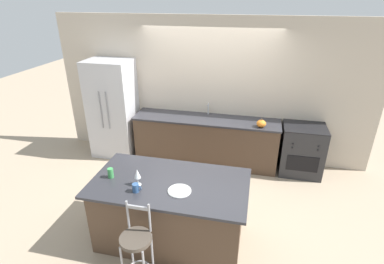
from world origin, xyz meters
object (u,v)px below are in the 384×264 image
dinner_plate (179,191)px  pumpkin_decoration (261,124)px  wine_glass (137,174)px  bar_stool_near (137,246)px  tumbler_cup (111,173)px  refrigerator (113,109)px  oven_range (302,150)px  coffee_mug (136,188)px

dinner_plate → pumpkin_decoration: size_ratio=1.71×
dinner_plate → wine_glass: (-0.52, 0.02, 0.14)m
bar_stool_near → pumpkin_decoration: size_ratio=6.41×
wine_glass → tumbler_cup: (-0.40, 0.08, -0.09)m
refrigerator → oven_range: 3.65m
oven_range → bar_stool_near: bar_stool_near is taller
refrigerator → tumbler_cup: size_ratio=14.92×
oven_range → dinner_plate: size_ratio=3.30×
oven_range → wine_glass: size_ratio=4.25×
refrigerator → dinner_plate: size_ratio=6.88×
dinner_plate → tumbler_cup: (-0.92, 0.09, 0.06)m
oven_range → coffee_mug: 3.27m
oven_range → coffee_mug: bearing=-131.9°
refrigerator → wine_glass: 2.66m
refrigerator → bar_stool_near: refrigerator is taller
refrigerator → pumpkin_decoration: (2.86, -0.15, 0.02)m
tumbler_cup → pumpkin_decoration: bearing=47.9°
bar_stool_near → pumpkin_decoration: 2.99m
pumpkin_decoration → tumbler_cup: bearing=-132.1°
bar_stool_near → tumbler_cup: size_ratio=8.14×
oven_range → bar_stool_near: (-1.99, -2.88, 0.10)m
refrigerator → dinner_plate: (1.96, -2.26, -0.04)m
tumbler_cup → wine_glass: bearing=-10.8°
dinner_plate → pumpkin_decoration: (0.90, 2.11, 0.06)m
bar_stool_near → tumbler_cup: bar_stool_near is taller
dinner_plate → pumpkin_decoration: bearing=66.8°
dinner_plate → coffee_mug: coffee_mug is taller
coffee_mug → bar_stool_near: bearing=-70.0°
tumbler_cup → pumpkin_decoration: 2.72m
oven_range → wine_glass: 3.21m
refrigerator → coffee_mug: 2.79m
bar_stool_near → pumpkin_decoration: (1.23, 2.70, 0.42)m
oven_range → tumbler_cup: 3.43m
bar_stool_near → dinner_plate: (0.32, 0.59, 0.36)m
bar_stool_near → dinner_plate: bearing=61.1°
coffee_mug → wine_glass: bearing=102.0°
tumbler_cup → oven_range: bearing=40.4°
oven_range → bar_stool_near: bearing=-124.6°
pumpkin_decoration → wine_glass: bearing=-124.3°
bar_stool_near → pumpkin_decoration: bearing=65.5°
refrigerator → oven_range: (3.62, 0.03, -0.50)m
tumbler_cup → bar_stool_near: bearing=-48.8°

